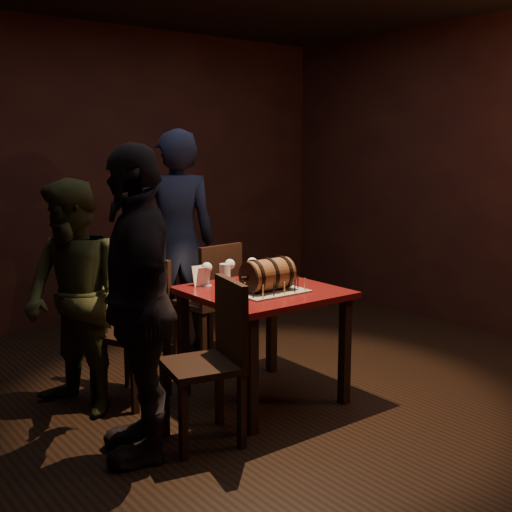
% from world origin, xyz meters
% --- Properties ---
extents(room_shell, '(5.04, 5.04, 2.80)m').
position_xyz_m(room_shell, '(0.00, 0.00, 1.40)').
color(room_shell, black).
rests_on(room_shell, ground).
extents(pub_table, '(0.90, 0.90, 0.75)m').
position_xyz_m(pub_table, '(-0.09, -0.07, 0.64)').
color(pub_table, '#4F0D0E').
rests_on(pub_table, ground).
extents(cake_board, '(0.45, 0.35, 0.01)m').
position_xyz_m(cake_board, '(-0.12, -0.15, 0.76)').
color(cake_board, gray).
rests_on(cake_board, pub_table).
extents(barrel_cake, '(0.37, 0.22, 0.22)m').
position_xyz_m(barrel_cake, '(-0.12, -0.15, 0.86)').
color(barrel_cake, brown).
rests_on(barrel_cake, cake_board).
extents(birthday_candles, '(0.40, 0.30, 0.09)m').
position_xyz_m(birthday_candles, '(-0.12, -0.15, 0.80)').
color(birthday_candles, '#F9E595').
rests_on(birthday_candles, cake_board).
extents(wine_glass_left, '(0.07, 0.07, 0.16)m').
position_xyz_m(wine_glass_left, '(-0.33, 0.23, 0.87)').
color(wine_glass_left, silver).
rests_on(wine_glass_left, pub_table).
extents(wine_glass_mid, '(0.07, 0.07, 0.16)m').
position_xyz_m(wine_glass_mid, '(-0.14, 0.24, 0.87)').
color(wine_glass_mid, silver).
rests_on(wine_glass_mid, pub_table).
extents(wine_glass_right, '(0.07, 0.07, 0.16)m').
position_xyz_m(wine_glass_right, '(0.02, 0.20, 0.87)').
color(wine_glass_right, silver).
rests_on(wine_glass_right, pub_table).
extents(pint_of_ale, '(0.07, 0.07, 0.15)m').
position_xyz_m(pint_of_ale, '(-0.23, 0.16, 0.82)').
color(pint_of_ale, silver).
rests_on(pint_of_ale, pub_table).
extents(menu_card, '(0.10, 0.05, 0.13)m').
position_xyz_m(menu_card, '(-0.36, 0.26, 0.81)').
color(menu_card, white).
rests_on(menu_card, pub_table).
extents(chair_back, '(0.44, 0.44, 0.93)m').
position_xyz_m(chair_back, '(0.09, 0.79, 0.52)').
color(chair_back, black).
rests_on(chair_back, ground).
extents(chair_left_rear, '(0.53, 0.53, 0.93)m').
position_xyz_m(chair_left_rear, '(-0.72, 0.49, 0.52)').
color(chair_left_rear, black).
rests_on(chair_left_rear, ground).
extents(chair_left_front, '(0.48, 0.48, 0.93)m').
position_xyz_m(chair_left_front, '(-0.68, -0.38, 0.52)').
color(chair_left_front, black).
rests_on(chair_left_front, ground).
extents(person_back, '(0.77, 0.65, 1.81)m').
position_xyz_m(person_back, '(0.02, 1.22, 0.90)').
color(person_back, '#1B1F36').
rests_on(person_back, ground).
extents(person_left_rear, '(0.75, 0.86, 1.48)m').
position_xyz_m(person_left_rear, '(-1.14, 0.49, 0.74)').
color(person_left_rear, '#3A3D1E').
rests_on(person_left_rear, ground).
extents(person_left_front, '(0.74, 1.07, 1.69)m').
position_xyz_m(person_left_front, '(-1.10, -0.28, 0.85)').
color(person_left_front, black).
rests_on(person_left_front, ground).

